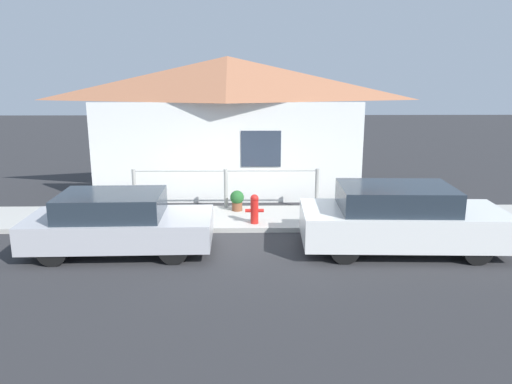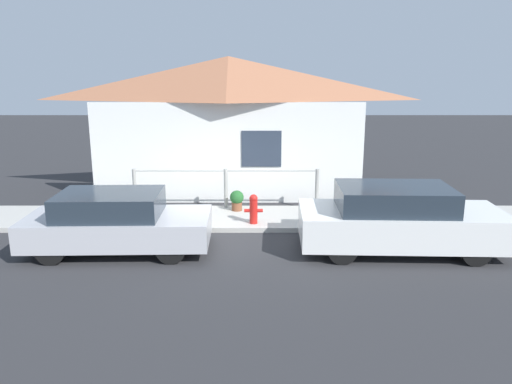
{
  "view_description": "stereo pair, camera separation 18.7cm",
  "coord_description": "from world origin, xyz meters",
  "px_view_note": "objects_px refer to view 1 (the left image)",
  "views": [
    {
      "loc": [
        0.61,
        -10.97,
        3.7
      ],
      "look_at": [
        0.77,
        0.3,
        0.9
      ],
      "focal_mm": 35.0,
      "sensor_mm": 36.0,
      "label": 1
    },
    {
      "loc": [
        0.79,
        -10.97,
        3.7
      ],
      "look_at": [
        0.77,
        0.3,
        0.9
      ],
      "focal_mm": 35.0,
      "sensor_mm": 36.0,
      "label": 2
    }
  ],
  "objects_px": {
    "car_left": "(118,223)",
    "car_right": "(400,219)",
    "fire_hydrant": "(254,208)",
    "potted_plant_near_hydrant": "(237,200)",
    "potted_plant_by_fence": "(157,202)",
    "potted_plant_corner": "(354,201)"
  },
  "relations": [
    {
      "from": "car_right",
      "to": "potted_plant_near_hydrant",
      "type": "distance_m",
      "value": 4.35
    },
    {
      "from": "potted_plant_by_fence",
      "to": "potted_plant_corner",
      "type": "xyz_separation_m",
      "value": [
        5.07,
        0.2,
        -0.04
      ]
    },
    {
      "from": "car_left",
      "to": "fire_hydrant",
      "type": "distance_m",
      "value": 3.22
    },
    {
      "from": "fire_hydrant",
      "to": "potted_plant_corner",
      "type": "height_order",
      "value": "fire_hydrant"
    },
    {
      "from": "fire_hydrant",
      "to": "potted_plant_corner",
      "type": "xyz_separation_m",
      "value": [
        2.6,
        1.11,
        -0.13
      ]
    },
    {
      "from": "car_left",
      "to": "potted_plant_corner",
      "type": "height_order",
      "value": "car_left"
    },
    {
      "from": "car_right",
      "to": "potted_plant_near_hydrant",
      "type": "height_order",
      "value": "car_right"
    },
    {
      "from": "potted_plant_by_fence",
      "to": "car_right",
      "type": "bearing_deg",
      "value": -24.24
    },
    {
      "from": "fire_hydrant",
      "to": "potted_plant_corner",
      "type": "relative_size",
      "value": 1.53
    },
    {
      "from": "car_right",
      "to": "potted_plant_by_fence",
      "type": "xyz_separation_m",
      "value": [
        -5.47,
        2.46,
        -0.29
      ]
    },
    {
      "from": "car_right",
      "to": "fire_hydrant",
      "type": "relative_size",
      "value": 5.9
    },
    {
      "from": "potted_plant_near_hydrant",
      "to": "potted_plant_by_fence",
      "type": "distance_m",
      "value": 2.04
    },
    {
      "from": "car_left",
      "to": "potted_plant_corner",
      "type": "xyz_separation_m",
      "value": [
        5.41,
        2.66,
        -0.27
      ]
    },
    {
      "from": "car_left",
      "to": "car_right",
      "type": "distance_m",
      "value": 5.81
    },
    {
      "from": "potted_plant_by_fence",
      "to": "car_left",
      "type": "bearing_deg",
      "value": -97.98
    },
    {
      "from": "car_left",
      "to": "car_right",
      "type": "xyz_separation_m",
      "value": [
        5.81,
        0.0,
        0.06
      ]
    },
    {
      "from": "car_left",
      "to": "fire_hydrant",
      "type": "height_order",
      "value": "car_left"
    },
    {
      "from": "car_left",
      "to": "car_right",
      "type": "height_order",
      "value": "car_right"
    },
    {
      "from": "fire_hydrant",
      "to": "potted_plant_near_hydrant",
      "type": "xyz_separation_m",
      "value": [
        -0.44,
        1.11,
        -0.08
      ]
    },
    {
      "from": "car_right",
      "to": "fire_hydrant",
      "type": "xyz_separation_m",
      "value": [
        -3.0,
        1.55,
        -0.2
      ]
    },
    {
      "from": "car_right",
      "to": "fire_hydrant",
      "type": "bearing_deg",
      "value": 154.65
    },
    {
      "from": "potted_plant_near_hydrant",
      "to": "fire_hydrant",
      "type": "bearing_deg",
      "value": -68.51
    }
  ]
}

